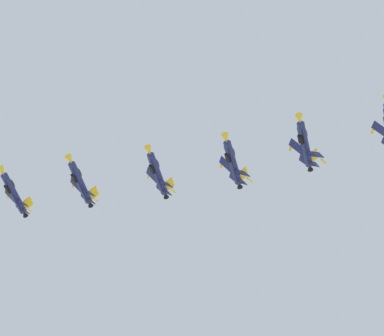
{
  "coord_description": "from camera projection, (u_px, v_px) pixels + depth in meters",
  "views": [
    {
      "loc": [
        1.11,
        -5.26,
        1.9
      ],
      "look_at": [
        19.85,
        113.73,
        144.93
      ],
      "focal_mm": 77.08,
      "sensor_mm": 36.0,
      "label": 1
    }
  ],
  "objects": [
    {
      "name": "fighter_jet_left_wing",
      "position": [
        305.0,
        143.0,
        180.26
      ],
      "size": [
        8.92,
        15.18,
        7.28
      ],
      "rotation": [
        0.0,
        -0.79,
        2.74
      ],
      "color": "navy"
    },
    {
      "name": "fighter_jet_right_wing",
      "position": [
        233.0,
        162.0,
        183.82
      ],
      "size": [
        8.74,
        15.18,
        7.63
      ],
      "rotation": [
        0.0,
        -0.85,
        2.74
      ],
      "color": "navy"
    },
    {
      "name": "fighter_jet_trail_slot",
      "position": [
        13.0,
        193.0,
        195.19
      ],
      "size": [
        8.89,
        15.18,
        7.34
      ],
      "rotation": [
        0.0,
        -0.8,
        2.74
      ],
      "color": "navy"
    },
    {
      "name": "fighter_jet_left_outer",
      "position": [
        157.0,
        173.0,
        190.18
      ],
      "size": [
        8.69,
        15.18,
        7.74
      ],
      "rotation": [
        0.0,
        -0.86,
        2.74
      ],
      "color": "navy"
    },
    {
      "name": "fighter_jet_right_outer",
      "position": [
        80.0,
        182.0,
        190.63
      ],
      "size": [
        8.77,
        15.18,
        7.59
      ],
      "rotation": [
        0.0,
        -0.84,
        2.74
      ],
      "color": "navy"
    }
  ]
}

